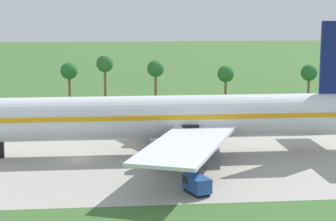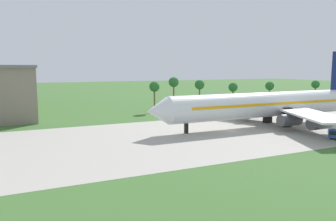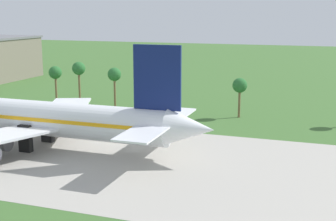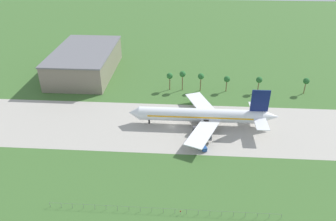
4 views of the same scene
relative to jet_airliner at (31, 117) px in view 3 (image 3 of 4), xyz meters
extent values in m
cylinder|color=white|center=(-1.77, 0.00, 0.06)|extent=(59.28, 6.53, 6.53)
cone|color=white|center=(31.95, 0.00, 0.55)|extent=(8.16, 6.20, 6.20)
cube|color=#EFA314|center=(-1.77, 0.00, 0.55)|extent=(50.39, 6.66, 0.65)
cube|color=navy|center=(25.91, 0.00, 8.87)|extent=(8.49, 0.50, 11.10)
cube|color=white|center=(26.24, 0.00, 1.04)|extent=(5.88, 26.12, 0.30)
cube|color=white|center=(-0.50, 12.90, -1.09)|extent=(17.53, 27.10, 0.44)
cylinder|color=#4C4C51|center=(-2.16, 7.84, -2.96)|extent=(5.88, 2.94, 2.94)
cylinder|color=#4C4C51|center=(0.47, 14.37, -2.96)|extent=(5.88, 2.94, 2.94)
cube|color=black|center=(1.19, -3.59, -3.13)|extent=(2.40, 1.20, 5.07)
cube|color=black|center=(1.19, 3.59, -3.13)|extent=(2.40, 1.20, 5.07)
cylinder|color=brown|center=(-11.30, 38.17, -0.80)|extent=(0.56, 0.56, 9.73)
sphere|color=#28662D|center=(-11.30, 38.17, 4.67)|extent=(3.60, 3.60, 3.60)
cylinder|color=brown|center=(-18.78, 38.17, -1.51)|extent=(0.56, 0.56, 8.30)
sphere|color=#28662D|center=(-18.78, 38.17, 3.23)|extent=(3.60, 3.60, 3.60)
cylinder|color=brown|center=(-0.60, 38.17, -1.37)|extent=(0.56, 0.56, 8.58)
sphere|color=#28662D|center=(-0.60, 38.17, 3.52)|extent=(3.60, 3.60, 3.60)
cylinder|color=brown|center=(14.55, 38.17, -2.03)|extent=(0.56, 0.56, 7.28)
sphere|color=#28662D|center=(14.55, 38.17, 2.21)|extent=(3.60, 3.60, 3.60)
cylinder|color=brown|center=(33.00, 38.17, -1.98)|extent=(0.56, 0.56, 7.36)
sphere|color=#28662D|center=(33.00, 38.17, 2.30)|extent=(3.60, 3.60, 3.60)
camera|label=1|loc=(-10.79, -89.96, 16.65)|focal=65.00mm
camera|label=2|loc=(-62.71, -66.84, 9.68)|focal=35.00mm
camera|label=3|loc=(53.62, -73.52, 19.85)|focal=50.00mm
camera|label=4|loc=(-8.23, -136.91, 81.81)|focal=35.00mm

